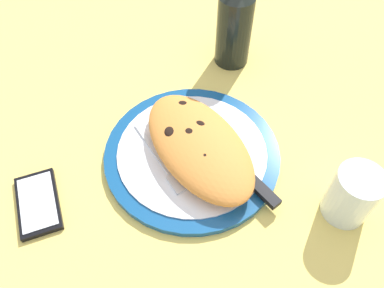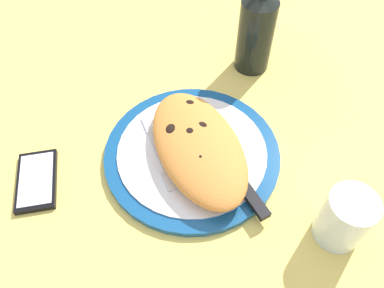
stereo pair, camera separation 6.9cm
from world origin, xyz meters
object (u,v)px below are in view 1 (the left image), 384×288
Objects in this scene: plate at (192,153)px; smartphone at (38,203)px; fork at (163,162)px; wine_bottle at (235,24)px; knife at (245,175)px; calzone at (199,145)px; water_glass at (351,197)px.

smartphone is (-3.33, -28.06, -0.21)cm from plate.
fork is 34.08cm from wine_bottle.
knife is at bearing 31.05° from plate.
calzone is 2.14× the size of smartphone.
plate is 1.17× the size of calzone.
plate is 10.94cm from knife.
fork is at bearing 81.48° from smartphone.
plate is 3.54cm from calzone.
fork reaches higher than smartphone.
calzone is 26.64cm from water_glass.
knife is (9.30, 5.60, 1.33)cm from plate.
calzone reaches higher than fork.
calzone is at bearing 37.21° from plate.
fork reaches higher than plate.
water_glass reaches higher than knife.
fork is 0.77× the size of knife.
wine_bottle is (-20.80, 19.90, 5.51)cm from calzone.
smartphone is 0.54× the size of wine_bottle.
fork is 14.89cm from knife.
water_glass is 42.19cm from wine_bottle.
fork is 1.73× the size of water_glass.
wine_bottle is (-41.74, 3.44, 5.07)cm from water_glass.
plate is 1.43× the size of knife.
water_glass is at bearing 46.55° from fork.
water_glass is at bearing 60.78° from smartphone.
plate is at bearing -142.79° from calzone.
wine_bottle reaches higher than knife.
fork is 1.34× the size of smartphone.
calzone is 7.27cm from fork.
wine_bottle is (-19.71, 20.72, 8.78)cm from plate.
plate is 28.25cm from water_glass.
wine_bottle is at bearing 126.37° from fork.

